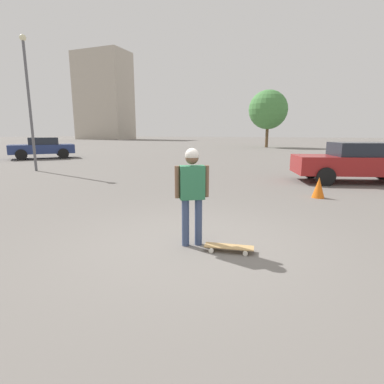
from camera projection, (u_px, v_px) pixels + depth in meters
name	position (u px, v px, depth m)	size (l,w,h in m)	color
ground_plane	(192.00, 245.00, 4.93)	(220.00, 220.00, 0.00)	slate
person	(192.00, 187.00, 4.73)	(0.48, 0.38, 1.58)	#38476B
skateboard	(229.00, 247.00, 4.64)	(0.78, 0.36, 0.09)	tan
car_parked_near	(358.00, 162.00, 10.96)	(4.71, 2.91, 1.46)	maroon
car_parked_far	(42.00, 147.00, 21.00)	(4.09, 4.35, 1.46)	navy
building_block_distant	(104.00, 97.00, 77.17)	(13.44, 8.12, 21.64)	#B2A899
tree_distant	(268.00, 110.00, 35.59)	(4.59, 4.59, 6.75)	brown
traffic_cone	(319.00, 188.00, 8.42)	(0.35, 0.35, 0.58)	orange
lamp_post	(28.00, 94.00, 13.67)	(0.28, 0.28, 6.06)	#59595E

